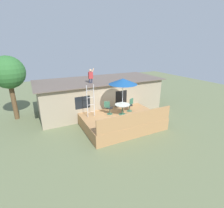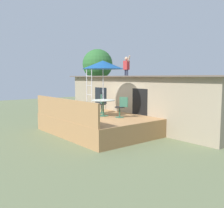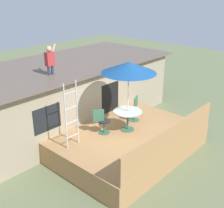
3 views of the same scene
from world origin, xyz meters
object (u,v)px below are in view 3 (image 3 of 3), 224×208
patio_umbrella (129,67)px  patio_chair_right (135,109)px  patio_table (128,115)px  step_ladder (71,115)px  patio_chair_left (102,121)px  person_figure (50,58)px

patio_umbrella → patio_chair_right: bearing=22.0°
patio_table → step_ladder: 2.22m
step_ladder → patio_chair_left: size_ratio=2.39×
patio_table → patio_chair_left: size_ratio=1.13×
patio_table → patio_umbrella: (0.00, -0.00, 1.76)m
patio_table → person_figure: bearing=116.4°
patio_table → patio_umbrella: size_ratio=0.41×
patio_umbrella → step_ladder: (-2.07, 0.62, -1.25)m
patio_umbrella → patio_chair_right: (0.86, 0.35, -1.89)m
patio_table → patio_chair_left: 0.96m
patio_umbrella → person_figure: 2.92m
patio_table → patio_chair_left: patio_chair_left is taller
patio_umbrella → step_ladder: bearing=163.2°
patio_chair_right → patio_table: bearing=0.0°
patio_chair_right → person_figure: bearing=-68.3°
patio_table → patio_umbrella: 1.76m
person_figure → patio_chair_left: person_figure is taller
patio_chair_left → patio_umbrella: bearing=0.0°
patio_umbrella → patio_chair_left: 2.12m
patio_table → patio_umbrella: patio_umbrella is taller
step_ladder → patio_chair_left: 1.42m
patio_table → patio_chair_right: size_ratio=1.13×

